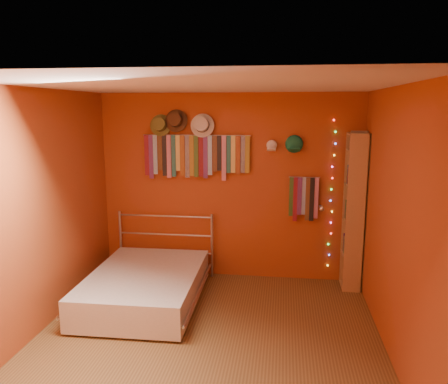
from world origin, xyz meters
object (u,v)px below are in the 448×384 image
at_px(reading_lamp, 321,208).
at_px(tie_rack, 195,154).
at_px(bookshelf, 357,211).
at_px(bed, 145,286).

bearing_deg(reading_lamp, tie_rack, 174.86).
bearing_deg(bookshelf, tie_rack, 175.79).
bearing_deg(bed, tie_rack, 65.07).
bearing_deg(bed, bookshelf, 16.70).
bearing_deg(bed, reading_lamp, 20.27).
distance_m(reading_lamp, bed, 2.39).
relative_size(bookshelf, bed, 1.08).
relative_size(tie_rack, bed, 0.78).
distance_m(reading_lamp, bookshelf, 0.44).
bearing_deg(reading_lamp, bed, -158.67).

